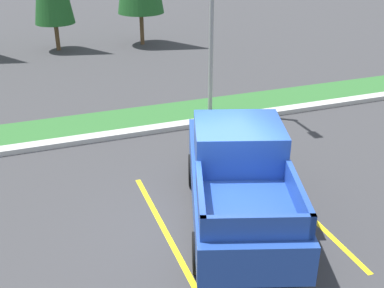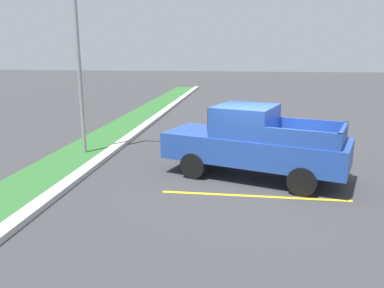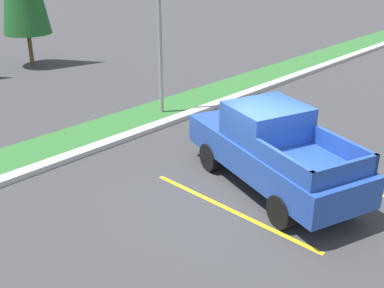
% 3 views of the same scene
% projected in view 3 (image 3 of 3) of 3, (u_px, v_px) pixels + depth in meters
% --- Properties ---
extents(ground_plane, '(120.00, 120.00, 0.00)m').
position_uv_depth(ground_plane, '(253.00, 194.00, 11.61)').
color(ground_plane, '#38383A').
extents(parking_line_near, '(0.12, 4.80, 0.01)m').
position_uv_depth(parking_line_near, '(231.00, 210.00, 10.92)').
color(parking_line_near, yellow).
rests_on(parking_line_near, ground).
extents(parking_line_far, '(0.12, 4.80, 0.01)m').
position_uv_depth(parking_line_far, '(302.00, 167.00, 12.97)').
color(parking_line_far, yellow).
rests_on(parking_line_far, ground).
extents(curb_strip, '(56.00, 0.40, 0.15)m').
position_uv_depth(curb_strip, '(126.00, 137.00, 14.75)').
color(curb_strip, '#B2B2AD').
rests_on(curb_strip, ground).
extents(grass_median, '(56.00, 1.80, 0.06)m').
position_uv_depth(grass_median, '(105.00, 129.00, 15.46)').
color(grass_median, '#2D662D').
rests_on(grass_median, ground).
extents(pickup_truck_main, '(3.46, 5.55, 2.10)m').
position_uv_depth(pickup_truck_main, '(271.00, 149.00, 11.57)').
color(pickup_truck_main, black).
rests_on(pickup_truck_main, ground).
extents(street_light, '(0.24, 1.49, 6.72)m').
position_uv_depth(street_light, '(162.00, 1.00, 15.25)').
color(street_light, gray).
rests_on(street_light, ground).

